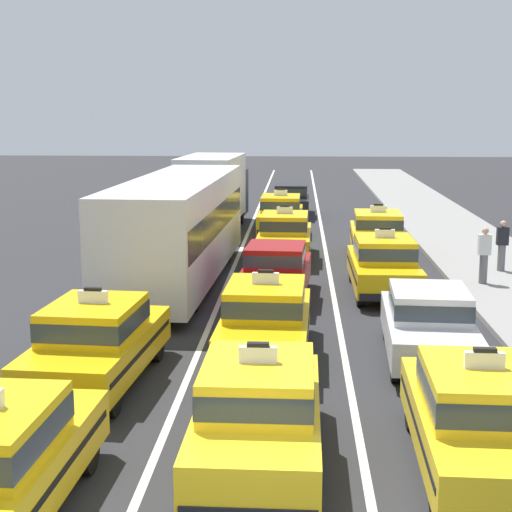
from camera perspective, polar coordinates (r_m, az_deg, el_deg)
name	(u,v)px	position (r m, az deg, el deg)	size (l,w,h in m)	color
lane_stripe_left_center	(238,256)	(28.26, -1.30, -0.01)	(0.14, 80.00, 0.01)	silver
lane_stripe_center_right	(327,257)	(28.19, 5.19, -0.08)	(0.14, 80.00, 0.01)	silver
taxi_left_second	(97,341)	(15.36, -11.59, -6.12)	(2.12, 4.67, 1.96)	black
bus_left_third	(179,224)	(23.75, -5.66, 2.32)	(2.92, 11.29, 3.22)	black
box_truck_left_fourth	(214,189)	(34.52, -3.07, 4.92)	(2.64, 7.09, 3.27)	black
taxi_center_nearest	(258,411)	(11.75, 0.18, -11.25)	(1.86, 4.57, 1.96)	black
taxi_center_second	(266,319)	(16.63, 0.73, -4.60)	(1.94, 4.61, 1.96)	black
sedan_center_third	(276,270)	(21.66, 1.46, -1.06)	(2.01, 4.40, 1.58)	black
taxi_center_fourth	(285,235)	(27.48, 2.11, 1.53)	(1.92, 4.60, 1.96)	black
taxi_center_fifth	(281,214)	(33.11, 1.82, 3.11)	(1.89, 4.59, 1.96)	black
sedan_center_sixth	(291,199)	(38.84, 2.60, 4.19)	(1.84, 4.33, 1.58)	black
taxi_right_nearest	(480,417)	(11.96, 16.04, -11.29)	(1.94, 4.61, 1.96)	black
sedan_right_second	(428,322)	(16.88, 12.49, -4.73)	(1.99, 4.39, 1.58)	black
taxi_right_third	(383,264)	(22.69, 9.31, -0.58)	(1.83, 4.57, 1.96)	black
taxi_right_fourth	(377,234)	(28.14, 8.87, 1.63)	(1.96, 4.62, 1.96)	black
pedestrian_near_crosswalk	(484,255)	(24.03, 16.35, 0.06)	(0.36, 0.24, 1.68)	slate
pedestrian_by_storefront	(502,245)	(26.08, 17.56, 0.74)	(0.36, 0.24, 1.63)	slate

